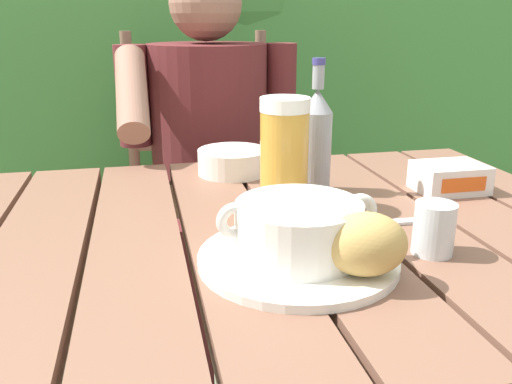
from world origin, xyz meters
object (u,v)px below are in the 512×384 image
(butter_tub, at_px, (449,178))
(table_knife, at_px, (360,224))
(water_glass_small, at_px, (434,229))
(serving_plate, at_px, (298,258))
(beer_glass, at_px, (284,154))
(bread_roll, at_px, (365,244))
(beer_bottle, at_px, (316,139))
(chair_near_diner, at_px, (205,199))
(soup_bowl, at_px, (298,228))
(person_eating, at_px, (210,149))
(diner_bowl, at_px, (233,161))

(butter_tub, distance_m, table_knife, 0.27)
(water_glass_small, bearing_deg, butter_tub, 54.52)
(serving_plate, bearing_deg, beer_glass, 79.96)
(bread_roll, relative_size, water_glass_small, 1.59)
(water_glass_small, bearing_deg, beer_bottle, 103.22)
(serving_plate, bearing_deg, butter_tub, 32.78)
(chair_near_diner, distance_m, bread_roll, 1.10)
(soup_bowl, xyz_separation_m, water_glass_small, (0.19, -0.01, -0.01))
(beer_glass, distance_m, beer_bottle, 0.11)
(person_eating, distance_m, butter_tub, 0.67)
(person_eating, height_order, serving_plate, person_eating)
(bread_roll, bearing_deg, soup_bowl, 130.60)
(person_eating, distance_m, soup_bowl, 0.79)
(chair_near_diner, relative_size, table_knife, 6.19)
(butter_tub, bearing_deg, bread_roll, -134.66)
(bread_roll, xyz_separation_m, beer_glass, (-0.02, 0.29, 0.04))
(beer_bottle, xyz_separation_m, water_glass_small, (0.07, -0.30, -0.06))
(serving_plate, xyz_separation_m, beer_glass, (0.04, 0.21, 0.09))
(beer_bottle, distance_m, table_knife, 0.21)
(beer_glass, relative_size, diner_bowl, 1.29)
(person_eating, xyz_separation_m, butter_tub, (0.38, -0.55, 0.05))
(water_glass_small, relative_size, butter_tub, 0.58)
(person_eating, height_order, diner_bowl, person_eating)
(butter_tub, bearing_deg, serving_plate, -147.22)
(person_eating, height_order, soup_bowl, person_eating)
(chair_near_diner, height_order, beer_glass, chair_near_diner)
(soup_bowl, bearing_deg, butter_tub, 32.78)
(serving_plate, distance_m, soup_bowl, 0.04)
(chair_near_diner, bearing_deg, beer_glass, -86.45)
(chair_near_diner, xyz_separation_m, water_glass_small, (0.20, -1.00, 0.28))
(chair_near_diner, distance_m, beer_glass, 0.84)
(bread_roll, height_order, butter_tub, bread_roll)
(water_glass_small, distance_m, butter_tub, 0.31)
(water_glass_small, bearing_deg, person_eating, 104.39)
(beer_bottle, relative_size, water_glass_small, 3.36)
(butter_tub, bearing_deg, chair_near_diner, 116.88)
(person_eating, height_order, butter_tub, person_eating)
(beer_glass, xyz_separation_m, butter_tub, (0.33, 0.02, -0.07))
(water_glass_small, relative_size, diner_bowl, 0.50)
(serving_plate, height_order, diner_bowl, diner_bowl)
(chair_near_diner, height_order, table_knife, chair_near_diner)
(beer_glass, height_order, diner_bowl, beer_glass)
(soup_bowl, height_order, water_glass_small, soup_bowl)
(beer_bottle, distance_m, butter_tub, 0.27)
(butter_tub, xyz_separation_m, table_knife, (-0.24, -0.13, -0.02))
(chair_near_diner, bearing_deg, diner_bowl, -90.00)
(soup_bowl, distance_m, diner_bowl, 0.45)
(serving_plate, bearing_deg, person_eating, 90.96)
(beer_glass, distance_m, water_glass_small, 0.28)
(person_eating, bearing_deg, diner_bowl, -89.50)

